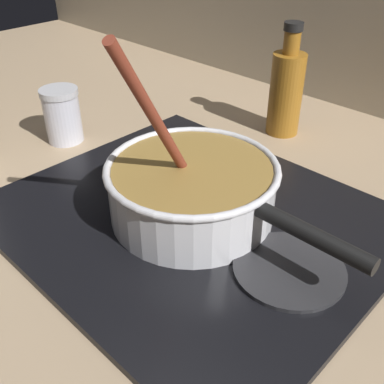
# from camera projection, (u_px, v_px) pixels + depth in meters

# --- Properties ---
(ground) EXTENTS (2.40, 1.60, 0.04)m
(ground) POSITION_uv_depth(u_px,v_px,m) (44.00, 284.00, 0.62)
(ground) COLOR #9E8466
(hob_plate) EXTENTS (0.56, 0.48, 0.01)m
(hob_plate) POSITION_uv_depth(u_px,v_px,m) (192.00, 218.00, 0.70)
(hob_plate) COLOR black
(hob_plate) RESTS_ON ground
(burner_ring) EXTENTS (0.20, 0.20, 0.01)m
(burner_ring) POSITION_uv_depth(u_px,v_px,m) (192.00, 213.00, 0.69)
(burner_ring) COLOR #592D0C
(burner_ring) RESTS_ON hob_plate
(spare_burner) EXTENTS (0.15, 0.15, 0.01)m
(spare_burner) POSITION_uv_depth(u_px,v_px,m) (289.00, 269.00, 0.59)
(spare_burner) COLOR #262628
(spare_burner) RESTS_ON hob_plate
(cooking_pan) EXTENTS (0.40, 0.27, 0.30)m
(cooking_pan) POSITION_uv_depth(u_px,v_px,m) (193.00, 189.00, 0.67)
(cooking_pan) COLOR silver
(cooking_pan) RESTS_ON hob_plate
(sauce_bottle) EXTENTS (0.07, 0.07, 0.22)m
(sauce_bottle) POSITION_uv_depth(u_px,v_px,m) (286.00, 90.00, 0.91)
(sauce_bottle) COLOR #8C5919
(sauce_bottle) RESTS_ON ground
(condiment_jar) EXTENTS (0.07, 0.07, 0.11)m
(condiment_jar) POSITION_uv_depth(u_px,v_px,m) (62.00, 115.00, 0.89)
(condiment_jar) COLOR silver
(condiment_jar) RESTS_ON ground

